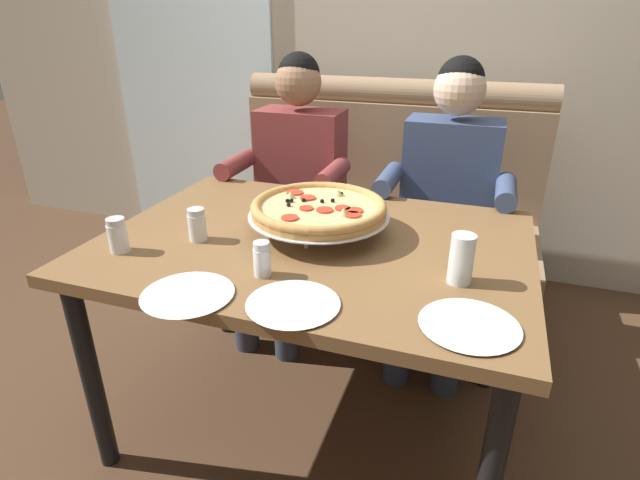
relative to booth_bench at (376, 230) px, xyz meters
name	(u,v)px	position (x,y,z in m)	size (l,w,h in m)	color
ground_plane	(315,418)	(0.00, -0.96, -0.40)	(16.00, 16.00, 0.00)	#4C3321
back_wall_with_window	(410,19)	(0.00, 0.57, 1.00)	(6.00, 0.12, 2.80)	#BCB29E
window_panel	(187,18)	(-1.33, 0.50, 1.00)	(1.10, 0.02, 2.80)	white
booth_bench	(376,230)	(0.00, 0.00, 0.00)	(1.56, 0.78, 1.13)	#937556
dining_table	(314,262)	(0.00, -0.96, 0.28)	(1.36, 0.98, 0.76)	brown
diner_left	(293,181)	(-0.35, -0.27, 0.31)	(0.54, 0.64, 1.27)	#2D3342
diner_right	(446,197)	(0.35, -0.27, 0.31)	(0.54, 0.64, 1.27)	#2D3342
pizza	(318,209)	(0.00, -0.91, 0.45)	(0.46, 0.46, 0.12)	silver
shaker_oregano	(262,261)	(-0.05, -1.23, 0.40)	(0.05, 0.05, 0.10)	white
shaker_pepper_flakes	(197,227)	(-0.35, -1.08, 0.41)	(0.06, 0.06, 0.11)	white
shaker_parmesan	(118,238)	(-0.53, -1.23, 0.41)	(0.06, 0.06, 0.11)	white
plate_near_left	(470,323)	(0.51, -1.30, 0.37)	(0.24, 0.24, 0.02)	white
plate_near_right	(187,292)	(-0.19, -1.40, 0.37)	(0.24, 0.24, 0.02)	white
plate_far_side	(293,302)	(0.09, -1.35, 0.37)	(0.24, 0.24, 0.02)	white
drinking_glass	(461,261)	(0.47, -1.09, 0.42)	(0.07, 0.07, 0.14)	silver
patio_chair	(243,135)	(-1.42, 1.28, 0.13)	(0.40, 0.40, 0.86)	black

